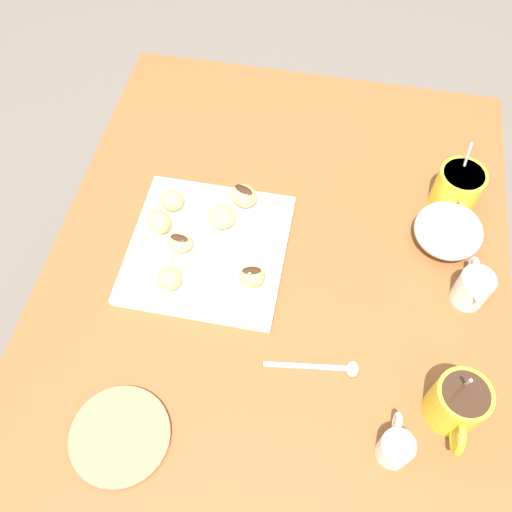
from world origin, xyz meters
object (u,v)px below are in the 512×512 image
Objects in this scene: saucer_coral_left at (120,436)px; chocolate_sauce_pitcher at (396,448)px; pastry_plate_square at (208,249)px; coffee_mug_yellow_left at (458,188)px; beignet_1 at (222,216)px; beignet_2 at (252,276)px; beignet_3 at (171,200)px; beignet_0 at (180,243)px; beignet_5 at (244,196)px; dining_table at (275,297)px; cream_pitcher_white at (473,289)px; beignet_6 at (159,221)px; coffee_mug_yellow_right at (458,404)px; beignet_4 at (169,278)px; ice_cream_bowl at (449,229)px.

chocolate_sauce_pitcher is at bearing 97.71° from saucer_coral_left.
coffee_mug_yellow_left is (-0.20, 0.45, 0.04)m from pastry_plate_square.
beignet_2 is (0.12, 0.08, 0.00)m from beignet_1.
beignet_0 is at bearing 24.34° from beignet_3.
beignet_0 is 1.01× the size of beignet_2.
beignet_5 is (-0.05, 0.03, 0.00)m from beignet_1.
dining_table is 0.39m from cream_pitcher_white.
beignet_6 is at bearing -98.89° from dining_table.
beignet_4 is (-0.14, -0.50, -0.02)m from coffee_mug_yellow_right.
coffee_mug_yellow_left is 1.32× the size of cream_pitcher_white.
coffee_mug_yellow_left is at bearing 114.00° from pastry_plate_square.
beignet_1 reaches higher than dining_table.
saucer_coral_left is at bearing 4.46° from beignet_3.
beignet_6 is (-0.33, -0.47, 0.00)m from chocolate_sauce_pitcher.
saucer_coral_left is (0.36, -0.06, -0.00)m from pastry_plate_square.
beignet_6 is at bearing -173.47° from saucer_coral_left.
chocolate_sauce_pitcher reaches higher than beignet_4.
coffee_mug_yellow_left is 0.22m from cream_pitcher_white.
coffee_mug_yellow_right is 2.59× the size of beignet_5.
beignet_4 is at bearing -22.44° from beignet_1.
coffee_mug_yellow_right is 0.53m from saucer_coral_left.
beignet_3 is at bearing -99.29° from beignet_1.
coffee_mug_yellow_left reaches higher than saucer_coral_left.
coffee_mug_yellow_right reaches higher than chocolate_sauce_pitcher.
beignet_0 is 0.15m from beignet_2.
beignet_6 is at bearing -81.44° from ice_cream_bowl.
cream_pitcher_white is (0.21, 0.03, -0.01)m from coffee_mug_yellow_left.
beignet_1 is (-0.07, -0.47, -0.01)m from cream_pitcher_white.
beignet_4 is 0.13m from beignet_6.
beignet_4 is (-0.22, -0.42, 0.00)m from chocolate_sauce_pitcher.
beignet_1 is (-0.29, -0.44, -0.02)m from coffee_mug_yellow_right.
saucer_coral_left is at bearing -56.87° from cream_pitcher_white.
beignet_0 is at bearing -125.38° from chocolate_sauce_pitcher.
ice_cream_bowl reaches higher than beignet_0.
beignet_5 is at bearing 158.04° from pastry_plate_square.
dining_table is 0.29m from beignet_6.
coffee_mug_yellow_left is 2.92× the size of beignet_2.
beignet_6 is at bearing -72.41° from coffee_mug_yellow_left.
beignet_5 and beignet_6 have the same top height.
chocolate_sauce_pitcher reaches higher than beignet_5.
beignet_3 is (-0.09, -0.57, -0.01)m from cream_pitcher_white.
ice_cream_bowl is 0.55m from beignet_6.
pastry_plate_square is 0.11m from beignet_6.
pastry_plate_square is 6.13× the size of beignet_0.
beignet_2 is 0.15m from beignet_4.
beignet_0 is 0.85× the size of beignet_1.
beignet_6 is at bearing -113.32° from beignet_2.
beignet_5 is (-0.13, -0.44, -0.00)m from cream_pitcher_white.
coffee_mug_yellow_left reaches higher than chocolate_sauce_pitcher.
beignet_1 is 0.16m from beignet_4.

